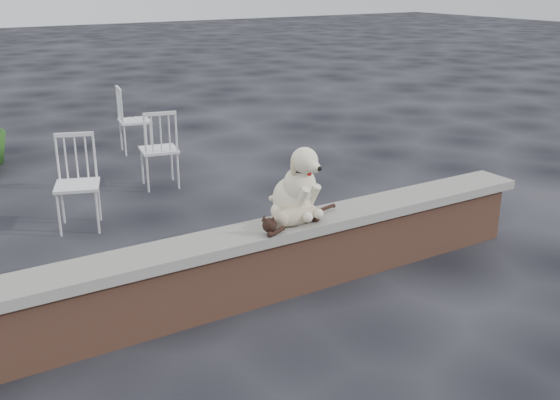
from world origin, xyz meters
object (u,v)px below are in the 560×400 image
cat (295,215)px  chair_e (134,120)px  dog (293,181)px  chair_c (159,148)px  chair_b (77,184)px

cat → chair_e: 4.87m
dog → cat: bearing=-127.8°
cat → chair_e: (0.43, 4.85, -0.19)m
cat → chair_e: size_ratio=1.03×
dog → chair_c: bearing=79.3°
chair_e → chair_b: same height
chair_b → dog: bearing=-42.4°
cat → chair_b: chair_b is taller
dog → chair_c: dog is taller
dog → chair_e: (0.35, 4.70, -0.42)m
cat → chair_b: (-1.07, 2.29, -0.19)m
dog → chair_e: bearing=75.9°
dog → chair_c: (0.05, 3.01, -0.42)m
dog → chair_e: dog is taller
chair_c → chair_e: size_ratio=1.00×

